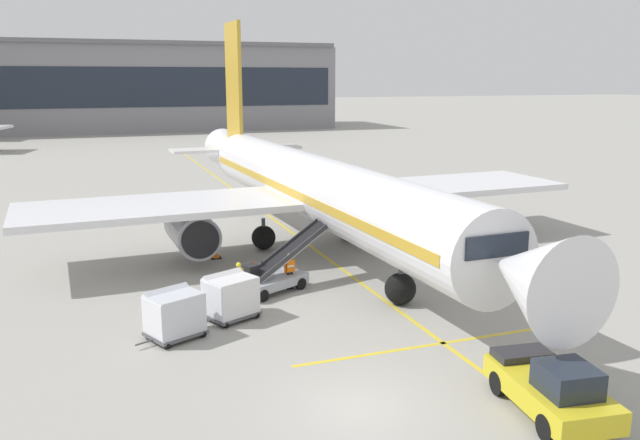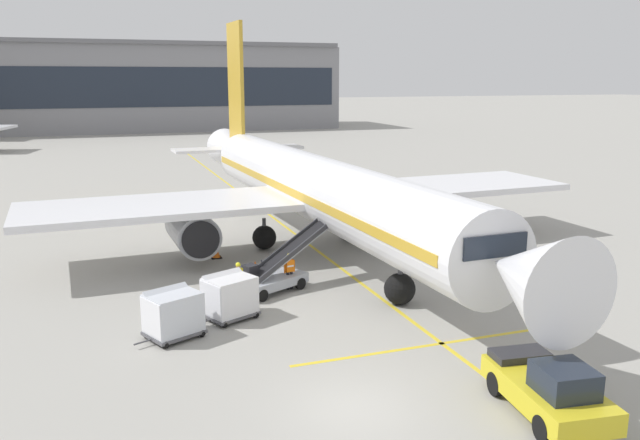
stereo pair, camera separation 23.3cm
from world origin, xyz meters
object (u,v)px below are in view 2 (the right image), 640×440
at_px(baggage_cart_lead, 229,295).
at_px(ground_crew_by_loader, 289,269).
at_px(parked_airplane, 313,188).
at_px(safety_cone_engine_keepout, 216,252).
at_px(safety_cone_wingtip, 255,269).
at_px(pushback_tug, 549,389).
at_px(ground_crew_by_carts, 238,278).
at_px(belt_loader, 275,273).
at_px(baggage_cart_second, 172,313).
at_px(safety_cone_nose_mark, 232,277).

bearing_deg(baggage_cart_lead, ground_crew_by_loader, 39.32).
distance_m(parked_airplane, safety_cone_engine_keepout, 6.65).
distance_m(baggage_cart_lead, safety_cone_engine_keepout, 9.46).
bearing_deg(ground_crew_by_loader, safety_cone_wingtip, 112.12).
relative_size(pushback_tug, safety_cone_wingtip, 5.88).
xyz_separation_m(pushback_tug, safety_cone_wingtip, (-4.87, 16.35, -0.44)).
bearing_deg(safety_cone_engine_keepout, ground_crew_by_carts, -92.45).
xyz_separation_m(pushback_tug, ground_crew_by_carts, (-6.42, 13.11, 0.17)).
height_order(baggage_cart_lead, safety_cone_engine_keepout, baggage_cart_lead).
relative_size(parked_airplane, safety_cone_wingtip, 53.22).
bearing_deg(ground_crew_by_carts, pushback_tug, -63.90).
relative_size(ground_crew_by_carts, safety_cone_engine_keepout, 2.65).
xyz_separation_m(belt_loader, baggage_cart_second, (-5.23, -4.16, 0.15)).
bearing_deg(ground_crew_by_loader, ground_crew_by_carts, -165.33).
xyz_separation_m(baggage_cart_second, ground_crew_by_loader, (5.93, 4.12, -0.00)).
distance_m(pushback_tug, safety_cone_nose_mark, 16.76).
relative_size(belt_loader, pushback_tug, 1.16).
distance_m(parked_airplane, ground_crew_by_carts, 9.96).
xyz_separation_m(parked_airplane, belt_loader, (-4.21, -6.72, -2.73)).
distance_m(baggage_cart_lead, safety_cone_nose_mark, 4.79).
xyz_separation_m(baggage_cart_second, safety_cone_nose_mark, (3.55, 5.89, -0.70)).
bearing_deg(ground_crew_by_loader, safety_cone_nose_mark, 143.32).
relative_size(belt_loader, safety_cone_wingtip, 6.81).
relative_size(belt_loader, baggage_cart_lead, 1.91).
bearing_deg(ground_crew_by_carts, safety_cone_nose_mark, 84.86).
relative_size(baggage_cart_second, pushback_tug, 0.61).
bearing_deg(safety_cone_wingtip, belt_loader, -82.36).
bearing_deg(pushback_tug, safety_cone_engine_keepout, 106.76).
relative_size(belt_loader, safety_cone_nose_mark, 8.58).
distance_m(parked_airplane, baggage_cart_lead, 12.15).
bearing_deg(baggage_cart_lead, belt_loader, 46.13).
distance_m(parked_airplane, ground_crew_by_loader, 8.04).
bearing_deg(safety_cone_wingtip, baggage_cart_lead, -114.26).
bearing_deg(ground_crew_by_carts, belt_loader, 20.77).
xyz_separation_m(ground_crew_by_loader, safety_cone_wingtip, (-1.04, 2.56, -0.62)).
relative_size(baggage_cart_lead, ground_crew_by_loader, 1.61).
height_order(belt_loader, ground_crew_by_carts, belt_loader).
height_order(safety_cone_wingtip, safety_cone_nose_mark, safety_cone_wingtip).
bearing_deg(parked_airplane, safety_cone_wingtip, -137.24).
xyz_separation_m(ground_crew_by_carts, safety_cone_wingtip, (1.56, 3.24, -0.62)).
bearing_deg(pushback_tug, baggage_cart_lead, 123.70).
bearing_deg(belt_loader, safety_cone_wingtip, 97.64).
bearing_deg(ground_crew_by_carts, safety_cone_engine_keepout, 87.55).
bearing_deg(safety_cone_nose_mark, safety_cone_engine_keepout, 88.95).
xyz_separation_m(parked_airplane, ground_crew_by_loader, (-3.51, -6.76, -2.58)).
relative_size(belt_loader, ground_crew_by_carts, 3.06).
distance_m(belt_loader, ground_crew_by_carts, 2.03).
height_order(baggage_cart_second, safety_cone_wingtip, baggage_cart_second).
bearing_deg(ground_crew_by_carts, parked_airplane, 50.64).
height_order(ground_crew_by_carts, safety_cone_engine_keepout, ground_crew_by_carts).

